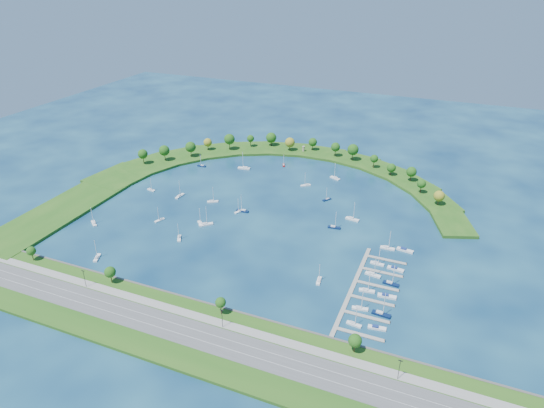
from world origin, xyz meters
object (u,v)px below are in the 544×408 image
at_px(harbor_tower, 303,149).
at_px(moored_boat_4, 327,199).
at_px(moored_boat_1, 202,166).
at_px(moored_boat_16, 244,168).
at_px(docked_boat_0, 354,324).
at_px(docked_boat_3, 381,314).
at_px(docked_boat_4, 367,290).
at_px(moored_boat_15, 206,224).
at_px(docked_boat_1, 377,328).
at_px(dock_system, 366,291).
at_px(docked_boat_7, 391,283).
at_px(moored_boat_7, 319,280).
at_px(moored_boat_14, 151,189).
at_px(moored_boat_6, 180,196).
at_px(docked_boat_6, 373,274).
at_px(docked_boat_10, 387,248).
at_px(docked_boat_2, 360,308).
at_px(moored_boat_12, 179,238).
at_px(moored_boat_11, 334,227).
at_px(moored_boat_18, 239,211).
at_px(docked_boat_11, 405,250).
at_px(moored_boat_0, 243,210).
at_px(moored_boat_19, 306,185).
at_px(moored_boat_8, 284,165).
at_px(moored_boat_3, 213,201).
at_px(moored_boat_5, 352,219).
at_px(docked_boat_9, 395,269).
at_px(moored_boat_13, 335,178).
at_px(moored_boat_17, 160,220).
at_px(docked_boat_5, 387,296).
at_px(moored_boat_10, 94,223).
at_px(docked_boat_8, 377,263).
at_px(moored_boat_2, 201,223).
at_px(moored_boat_9, 97,257).

bearing_deg(harbor_tower, moored_boat_4, -60.45).
xyz_separation_m(moored_boat_1, moored_boat_16, (34.95, 8.81, 0.13)).
distance_m(harbor_tower, docked_boat_0, 224.14).
height_order(docked_boat_3, docked_boat_4, docked_boat_3).
relative_size(moored_boat_15, docked_boat_1, 1.55).
relative_size(harbor_tower, dock_system, 0.06).
bearing_deg(docked_boat_7, moored_boat_7, -155.79).
height_order(moored_boat_1, moored_boat_14, moored_boat_1).
distance_m(moored_boat_6, moored_boat_16, 67.99).
height_order(harbor_tower, docked_boat_3, docked_boat_3).
xyz_separation_m(docked_boat_6, docked_boat_10, (2.40, 30.09, -0.00)).
bearing_deg(docked_boat_2, moored_boat_14, 147.61).
xyz_separation_m(moored_boat_12, moored_boat_15, (6.70, 21.14, 0.07)).
height_order(moored_boat_11, docked_boat_6, docked_boat_6).
bearing_deg(moored_boat_18, docked_boat_11, 111.96).
height_order(moored_boat_0, moored_boat_19, moored_boat_0).
bearing_deg(moored_boat_19, docked_boat_11, 104.88).
relative_size(moored_boat_16, docked_boat_7, 1.19).
xyz_separation_m(docked_boat_1, docked_boat_2, (-10.45, 10.64, 0.26)).
xyz_separation_m(moored_boat_8, moored_boat_18, (1.95, -88.67, 0.02)).
relative_size(moored_boat_3, moored_boat_19, 1.02).
bearing_deg(moored_boat_5, docked_boat_9, -43.22).
distance_m(docked_boat_1, docked_boat_7, 36.73).
height_order(harbor_tower, moored_boat_4, moored_boat_4).
bearing_deg(moored_boat_13, moored_boat_14, 56.66).
relative_size(docked_boat_2, docked_boat_3, 0.87).
relative_size(moored_boat_3, moored_boat_17, 1.12).
bearing_deg(docked_boat_3, docked_boat_5, 94.35).
height_order(moored_boat_5, moored_boat_10, moored_boat_5).
xyz_separation_m(moored_boat_6, moored_boat_17, (7.29, -35.80, -0.06)).
bearing_deg(docked_boat_3, moored_boat_7, 162.57).
bearing_deg(docked_boat_4, moored_boat_0, 143.29).
height_order(moored_boat_12, docked_boat_7, docked_boat_7).
relative_size(moored_boat_6, moored_boat_7, 1.18).
xyz_separation_m(moored_boat_16, docked_boat_3, (139.39, -138.34, -0.05)).
xyz_separation_m(moored_boat_4, docked_boat_8, (49.53, -67.09, 0.03)).
relative_size(dock_system, moored_boat_19, 7.23).
xyz_separation_m(dock_system, docked_boat_3, (10.70, -15.52, 0.60)).
distance_m(moored_boat_2, docked_boat_4, 118.62).
height_order(moored_boat_9, docked_boat_8, moored_boat_9).
relative_size(moored_boat_5, moored_boat_7, 1.26).
bearing_deg(moored_boat_10, docked_boat_10, -128.59).
bearing_deg(docked_boat_0, moored_boat_8, 128.13).
xyz_separation_m(moored_boat_5, docked_boat_0, (25.63, -99.63, -0.08)).
distance_m(dock_system, moored_boat_14, 184.80).
relative_size(moored_boat_3, moored_boat_14, 1.15).
bearing_deg(moored_boat_11, docked_boat_11, -17.80).
bearing_deg(docked_boat_5, moored_boat_13, 110.75).
relative_size(docked_boat_1, docked_boat_4, 0.73).
xyz_separation_m(moored_boat_6, moored_boat_14, (-25.55, 0.95, -0.07)).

